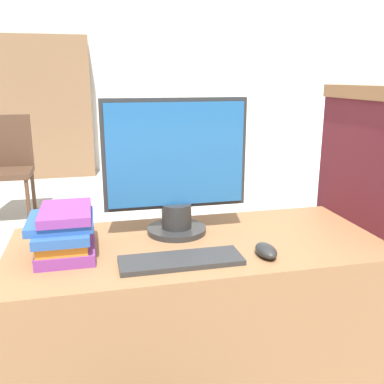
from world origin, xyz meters
name	(u,v)px	position (x,y,z in m)	size (l,w,h in m)	color
wall_back	(113,69)	(0.00, 5.14, 1.40)	(12.00, 0.06, 2.80)	white
desk	(197,338)	(0.00, 0.28, 0.38)	(1.26, 0.57, 0.75)	#8C603D
carrel_divider	(360,251)	(0.66, 0.31, 0.64)	(0.07, 0.61, 1.27)	#5B1E28
monitor	(176,170)	(-0.05, 0.39, 0.99)	(0.51, 0.21, 0.48)	#282828
keyboard	(181,260)	(-0.09, 0.13, 0.76)	(0.38, 0.13, 0.02)	#2D2D2D
mouse	(266,250)	(0.18, 0.12, 0.77)	(0.06, 0.11, 0.04)	#262626
book_stack	(64,232)	(-0.43, 0.28, 0.82)	(0.20, 0.27, 0.15)	#7A3384
far_chair	(7,162)	(-1.11, 3.11, 0.54)	(0.44, 0.44, 0.96)	#4C3323
bookshelf_far	(39,108)	(-0.99, 4.90, 0.90)	(1.34, 0.32, 1.81)	#846042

